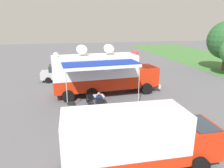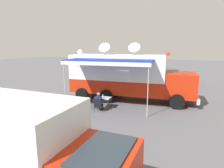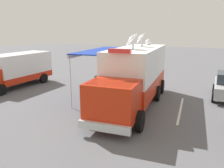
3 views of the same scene
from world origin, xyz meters
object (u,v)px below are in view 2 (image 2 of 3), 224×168
at_px(car_far_corner, 108,76).
at_px(folding_table, 104,99).
at_px(water_bottle, 103,96).
at_px(support_truck, 10,144).
at_px(folding_chair_beside_table, 91,101).
at_px(seated_responder, 99,101).
at_px(car_behind_truck, 168,77).
at_px(folding_chair_at_table, 98,104).
at_px(trash_bin, 64,105).
at_px(command_truck, 127,75).

bearing_deg(car_far_corner, folding_table, 20.41).
height_order(folding_table, car_far_corner, car_far_corner).
xyz_separation_m(water_bottle, support_truck, (7.72, 0.48, 0.55)).
distance_m(folding_chair_beside_table, seated_responder, 0.83).
xyz_separation_m(folding_chair_beside_table, car_behind_truck, (-9.75, 4.24, 0.37)).
height_order(folding_chair_at_table, seated_responder, seated_responder).
xyz_separation_m(seated_responder, car_far_corner, (-8.69, -2.90, 0.23)).
bearing_deg(folding_chair_at_table, car_behind_truck, 161.27).
relative_size(folding_chair_at_table, folding_chair_beside_table, 1.00).
distance_m(folding_chair_at_table, trash_bin, 2.20).
distance_m(folding_table, water_bottle, 0.19).
bearing_deg(folding_chair_beside_table, command_truck, 148.89).
bearing_deg(water_bottle, folding_chair_at_table, -0.27).
bearing_deg(folding_table, seated_responder, -10.17).
bearing_deg(folding_table, water_bottle, -67.91).
relative_size(water_bottle, trash_bin, 0.25).
height_order(folding_chair_beside_table, support_truck, support_truck).
height_order(trash_bin, car_far_corner, car_far_corner).
relative_size(command_truck, water_bottle, 42.99).
xyz_separation_m(folding_table, seated_responder, (0.61, -0.11, -0.02)).
bearing_deg(folding_table, folding_chair_at_table, -6.94).
bearing_deg(water_bottle, folding_chair_beside_table, -73.57).
xyz_separation_m(command_truck, folding_table, (2.53, -0.83, -1.27)).
distance_m(command_truck, support_truck, 10.31).
height_order(water_bottle, support_truck, support_truck).
bearing_deg(folding_chair_beside_table, support_truck, 9.36).
height_order(folding_table, trash_bin, trash_bin).
xyz_separation_m(trash_bin, car_far_corner, (-9.64, -0.84, 0.42)).
bearing_deg(support_truck, folding_chair_at_table, -176.02).
relative_size(support_truck, car_far_corner, 1.62).
relative_size(car_behind_truck, car_far_corner, 1.06).
height_order(seated_responder, trash_bin, seated_responder).
distance_m(seated_responder, support_truck, 7.20).
xyz_separation_m(water_bottle, car_far_corner, (-8.12, -2.91, 0.05)).
relative_size(folding_table, car_far_corner, 0.20).
height_order(water_bottle, car_far_corner, car_far_corner).
bearing_deg(support_truck, seated_responder, -176.03).
bearing_deg(support_truck, water_bottle, -176.44).
distance_m(folding_chair_at_table, seated_responder, 0.23).
height_order(command_truck, support_truck, command_truck).
distance_m(car_behind_truck, car_far_corner, 6.55).
bearing_deg(command_truck, water_bottle, -19.86).
xyz_separation_m(command_truck, folding_chair_at_table, (3.33, -0.93, -1.43)).
relative_size(folding_chair_beside_table, trash_bin, 0.96).
height_order(trash_bin, support_truck, support_truck).
relative_size(trash_bin, car_far_corner, 0.22).
bearing_deg(seated_responder, folding_chair_beside_table, -115.32).
height_order(folding_table, folding_chair_at_table, folding_chair_at_table).
relative_size(folding_chair_beside_table, support_truck, 0.13).
height_order(folding_table, seated_responder, seated_responder).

